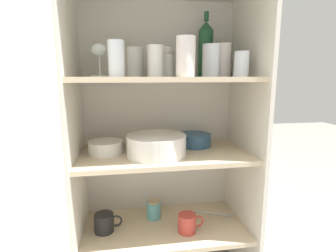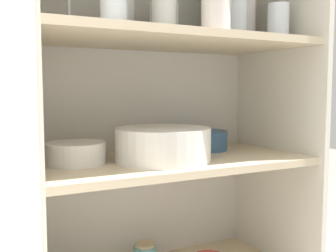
# 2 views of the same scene
# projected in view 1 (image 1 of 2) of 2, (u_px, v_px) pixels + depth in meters

# --- Properties ---
(cupboard_back_panel) EXTENTS (0.78, 0.02, 1.32)m
(cupboard_back_panel) POSITION_uv_depth(u_px,v_px,m) (159.00, 135.00, 1.36)
(cupboard_back_panel) COLOR silver
(cupboard_back_panel) RESTS_ON ground_plane
(cupboard_side_left) EXTENTS (0.02, 0.42, 1.32)m
(cupboard_side_left) POSITION_uv_depth(u_px,v_px,m) (76.00, 149.00, 1.11)
(cupboard_side_left) COLOR silver
(cupboard_side_left) RESTS_ON ground_plane
(cupboard_side_right) EXTENTS (0.02, 0.42, 1.32)m
(cupboard_side_right) POSITION_uv_depth(u_px,v_px,m) (245.00, 142.00, 1.23)
(cupboard_side_right) COLOR silver
(cupboard_side_right) RESTS_ON ground_plane
(shelf_board_lower) EXTENTS (0.75, 0.38, 0.02)m
(shelf_board_lower) POSITION_uv_depth(u_px,v_px,m) (165.00, 227.00, 1.24)
(shelf_board_lower) COLOR beige
(shelf_board_middle) EXTENTS (0.75, 0.38, 0.02)m
(shelf_board_middle) POSITION_uv_depth(u_px,v_px,m) (165.00, 154.00, 1.18)
(shelf_board_middle) COLOR beige
(shelf_board_upper) EXTENTS (0.75, 0.38, 0.02)m
(shelf_board_upper) POSITION_uv_depth(u_px,v_px,m) (165.00, 79.00, 1.12)
(shelf_board_upper) COLOR beige
(cupboard_door) EXTENTS (0.11, 0.38, 1.32)m
(cupboard_door) POSITION_uv_depth(u_px,v_px,m) (27.00, 188.00, 0.72)
(cupboard_door) COLOR silver
(cupboard_door) RESTS_ON ground_plane
(tumbler_glass_0) EXTENTS (0.07, 0.07, 0.12)m
(tumbler_glass_0) POSITION_uv_depth(u_px,v_px,m) (135.00, 62.00, 1.13)
(tumbler_glass_0) COLOR white
(tumbler_glass_0) RESTS_ON shelf_board_upper
(tumbler_glass_1) EXTENTS (0.07, 0.07, 0.13)m
(tumbler_glass_1) POSITION_uv_depth(u_px,v_px,m) (211.00, 61.00, 1.10)
(tumbler_glass_1) COLOR white
(tumbler_glass_1) RESTS_ON shelf_board_upper
(tumbler_glass_2) EXTENTS (0.08, 0.08, 0.09)m
(tumbler_glass_2) POSITION_uv_depth(u_px,v_px,m) (164.00, 66.00, 1.14)
(tumbler_glass_2) COLOR white
(tumbler_glass_2) RESTS_ON shelf_board_upper
(tumbler_glass_3) EXTENTS (0.06, 0.06, 0.13)m
(tumbler_glass_3) POSITION_uv_depth(u_px,v_px,m) (116.00, 59.00, 0.97)
(tumbler_glass_3) COLOR white
(tumbler_glass_3) RESTS_ON shelf_board_upper
(tumbler_glass_4) EXTENTS (0.07, 0.07, 0.12)m
(tumbler_glass_4) POSITION_uv_depth(u_px,v_px,m) (156.00, 61.00, 1.04)
(tumbler_glass_4) COLOR white
(tumbler_glass_4) RESTS_ON shelf_board_upper
(tumbler_glass_5) EXTENTS (0.06, 0.06, 0.10)m
(tumbler_glass_5) POSITION_uv_depth(u_px,v_px,m) (241.00, 64.00, 1.07)
(tumbler_glass_5) COLOR white
(tumbler_glass_5) RESTS_ON shelf_board_upper
(tumbler_glass_6) EXTENTS (0.07, 0.07, 0.15)m
(tumbler_glass_6) POSITION_uv_depth(u_px,v_px,m) (186.00, 57.00, 0.98)
(tumbler_glass_6) COLOR silver
(tumbler_glass_6) RESTS_ON shelf_board_upper
(tumbler_glass_7) EXTENTS (0.08, 0.08, 0.14)m
(tumbler_glass_7) POSITION_uv_depth(u_px,v_px,m) (222.00, 60.00, 1.16)
(tumbler_glass_7) COLOR silver
(tumbler_glass_7) RESTS_ON shelf_board_upper
(wine_glass_0) EXTENTS (0.07, 0.07, 0.13)m
(wine_glass_0) POSITION_uv_depth(u_px,v_px,m) (99.00, 53.00, 1.07)
(wine_glass_0) COLOR white
(wine_glass_0) RESTS_ON shelf_board_upper
(wine_glass_1) EXTENTS (0.07, 0.07, 0.14)m
(wine_glass_1) POSITION_uv_depth(u_px,v_px,m) (167.00, 54.00, 1.22)
(wine_glass_1) COLOR silver
(wine_glass_1) RESTS_ON shelf_board_upper
(wine_bottle) EXTENTS (0.07, 0.07, 0.29)m
(wine_bottle) POSITION_uv_depth(u_px,v_px,m) (206.00, 49.00, 1.22)
(wine_bottle) COLOR #194728
(wine_bottle) RESTS_ON shelf_board_upper
(plate_stack_white) EXTENTS (0.25, 0.25, 0.09)m
(plate_stack_white) POSITION_uv_depth(u_px,v_px,m) (156.00, 145.00, 1.12)
(plate_stack_white) COLOR silver
(plate_stack_white) RESTS_ON shelf_board_middle
(mixing_bowl_large) EXTENTS (0.15, 0.15, 0.06)m
(mixing_bowl_large) POSITION_uv_depth(u_px,v_px,m) (106.00, 146.00, 1.15)
(mixing_bowl_large) COLOR silver
(mixing_bowl_large) RESTS_ON shelf_board_middle
(serving_bowl_small) EXTENTS (0.16, 0.16, 0.06)m
(serving_bowl_small) POSITION_uv_depth(u_px,v_px,m) (194.00, 139.00, 1.28)
(serving_bowl_small) COLOR #33567A
(serving_bowl_small) RESTS_ON shelf_board_middle
(coffee_mug_primary) EXTENTS (0.13, 0.09, 0.08)m
(coffee_mug_primary) POSITION_uv_depth(u_px,v_px,m) (105.00, 223.00, 1.19)
(coffee_mug_primary) COLOR black
(coffee_mug_primary) RESTS_ON shelf_board_lower
(coffee_mug_extra_1) EXTENTS (0.12, 0.08, 0.08)m
(coffee_mug_extra_1) POSITION_uv_depth(u_px,v_px,m) (187.00, 223.00, 1.18)
(coffee_mug_extra_1) COLOR #BC3D33
(coffee_mug_extra_1) RESTS_ON shelf_board_lower
(storage_jar) EXTENTS (0.07, 0.07, 0.09)m
(storage_jar) POSITION_uv_depth(u_px,v_px,m) (154.00, 209.00, 1.30)
(storage_jar) COLOR #5BA3A8
(storage_jar) RESTS_ON shelf_board_lower
(serving_spoon) EXTENTS (0.19, 0.10, 0.01)m
(serving_spoon) POSITION_uv_depth(u_px,v_px,m) (217.00, 214.00, 1.34)
(serving_spoon) COLOR silver
(serving_spoon) RESTS_ON shelf_board_lower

